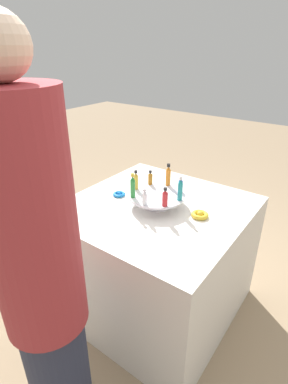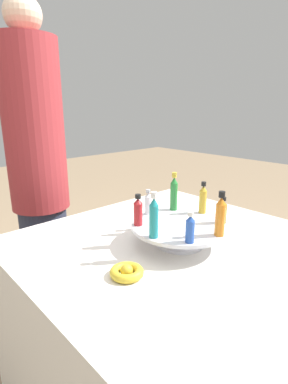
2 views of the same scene
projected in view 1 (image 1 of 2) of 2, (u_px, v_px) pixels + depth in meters
ground_plane at (155, 302)px, 2.12m from camera, size 12.00×12.00×0.00m
party_table at (156, 258)px, 1.95m from camera, size 1.01×1.01×0.78m
display_stand at (157, 197)px, 1.76m from camera, size 0.34×0.34×0.08m
bottle_amber at (150, 178)px, 1.85m from camera, size 0.03×0.03×0.09m
bottle_gold at (136, 181)px, 1.79m from camera, size 0.03×0.03×0.12m
bottle_green at (133, 186)px, 1.68m from camera, size 0.03×0.03×0.15m
bottle_clear at (145, 197)px, 1.62m from camera, size 0.03×0.03×0.09m
bottle_red at (165, 198)px, 1.60m from camera, size 0.03×0.03×0.11m
bottle_teal at (180, 189)px, 1.65m from camera, size 0.03×0.03×0.14m
bottle_blue at (180, 185)px, 1.76m from camera, size 0.03×0.03×0.09m
bottle_orange at (168, 176)px, 1.83m from camera, size 0.03×0.03×0.14m
ribbon_bow_blue at (119, 194)px, 1.89m from camera, size 0.08×0.08×0.03m
ribbon_bow_gold at (200, 215)px, 1.66m from camera, size 0.10×0.10×0.04m
person_figure at (43, 288)px, 1.05m from camera, size 0.29×0.29×1.73m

